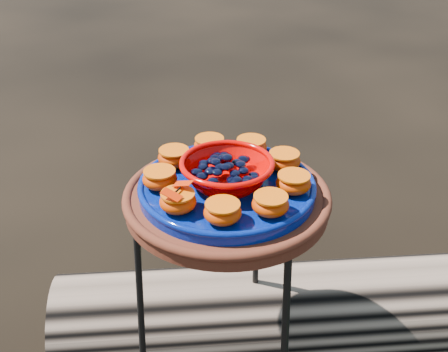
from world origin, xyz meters
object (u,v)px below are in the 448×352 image
at_px(plant_stand, 226,325).
at_px(cobalt_plate, 227,188).
at_px(driftwood_log, 353,313).
at_px(red_bowl, 227,173).
at_px(terracotta_saucer, 227,200).

relative_size(plant_stand, cobalt_plate, 1.89).
bearing_deg(cobalt_plate, driftwood_log, 54.61).
bearing_deg(red_bowl, terracotta_saucer, 0.00).
xyz_separation_m(plant_stand, red_bowl, (0.00, 0.00, 0.44)).
height_order(plant_stand, driftwood_log, plant_stand).
bearing_deg(terracotta_saucer, cobalt_plate, 0.00).
distance_m(terracotta_saucer, cobalt_plate, 0.03).
distance_m(red_bowl, driftwood_log, 0.77).
height_order(terracotta_saucer, cobalt_plate, cobalt_plate).
relative_size(plant_stand, red_bowl, 3.77).
relative_size(plant_stand, driftwood_log, 0.40).
height_order(plant_stand, terracotta_saucer, terracotta_saucer).
distance_m(plant_stand, terracotta_saucer, 0.37).
distance_m(plant_stand, red_bowl, 0.44).
bearing_deg(plant_stand, terracotta_saucer, 0.00).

